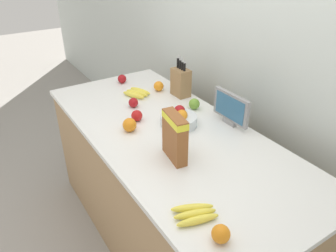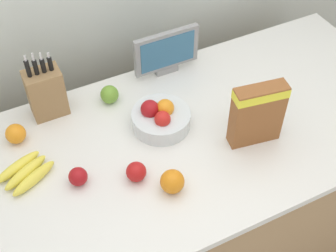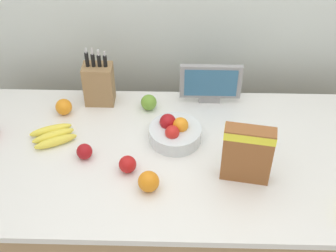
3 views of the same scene
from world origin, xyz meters
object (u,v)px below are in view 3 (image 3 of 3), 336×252
(orange_front_right, at_px, (149,182))
(orange_back_center, at_px, (64,107))
(small_monitor, at_px, (211,83))
(banana_bunch_left, at_px, (53,136))
(apple_rightmost, at_px, (84,152))
(fruit_bowl, at_px, (175,132))
(knife_block, at_px, (99,84))
(apple_by_knife_block, at_px, (128,164))
(cereal_box, at_px, (248,152))
(apple_near_bananas, at_px, (149,102))

(orange_front_right, bearing_deg, orange_back_center, 132.52)
(small_monitor, distance_m, orange_back_center, 0.70)
(small_monitor, xyz_separation_m, banana_bunch_left, (-0.70, -0.29, -0.09))
(orange_back_center, bearing_deg, small_monitor, 8.88)
(apple_rightmost, xyz_separation_m, orange_back_center, (-0.15, 0.29, 0.00))
(apple_rightmost, distance_m, orange_back_center, 0.33)
(small_monitor, bearing_deg, fruit_bowl, -120.64)
(knife_block, height_order, orange_front_right, knife_block)
(small_monitor, xyz_separation_m, apple_by_knife_block, (-0.36, -0.47, -0.08))
(cereal_box, xyz_separation_m, fruit_bowl, (-0.29, 0.22, -0.10))
(small_monitor, height_order, fruit_bowl, small_monitor)
(fruit_bowl, height_order, orange_back_center, fruit_bowl)
(apple_near_bananas, xyz_separation_m, orange_back_center, (-0.40, -0.05, 0.00))
(fruit_bowl, distance_m, orange_front_right, 0.31)
(banana_bunch_left, height_order, apple_rightmost, apple_rightmost)
(cereal_box, distance_m, orange_back_center, 0.91)
(orange_front_right, bearing_deg, small_monitor, 65.35)
(knife_block, distance_m, apple_rightmost, 0.40)
(knife_block, bearing_deg, banana_bunch_left, -121.69)
(fruit_bowl, bearing_deg, orange_front_right, -108.42)
(banana_bunch_left, bearing_deg, apple_by_knife_block, -27.91)
(cereal_box, relative_size, orange_back_center, 3.36)
(knife_block, relative_size, apple_by_knife_block, 4.16)
(knife_block, distance_m, small_monitor, 0.53)
(small_monitor, height_order, apple_by_knife_block, small_monitor)
(apple_by_knife_block, xyz_separation_m, orange_back_center, (-0.33, 0.37, 0.00))
(fruit_bowl, bearing_deg, apple_by_knife_block, -134.08)
(apple_by_knife_block, bearing_deg, orange_front_right, -46.83)
(knife_block, relative_size, banana_bunch_left, 1.33)
(banana_bunch_left, height_order, orange_front_right, orange_front_right)
(apple_rightmost, bearing_deg, apple_by_knife_block, -21.12)
(small_monitor, bearing_deg, orange_front_right, -114.65)
(fruit_bowl, relative_size, banana_bunch_left, 1.02)
(apple_near_bananas, xyz_separation_m, orange_front_right, (0.03, -0.51, 0.00))
(orange_back_center, bearing_deg, orange_front_right, -47.48)
(banana_bunch_left, height_order, apple_by_knife_block, apple_by_knife_block)
(knife_block, height_order, orange_back_center, knife_block)
(banana_bunch_left, xyz_separation_m, apple_rightmost, (0.16, -0.11, 0.01))
(banana_bunch_left, bearing_deg, apple_rightmost, -35.01)
(apple_by_knife_block, relative_size, orange_back_center, 0.94)
(fruit_bowl, distance_m, banana_bunch_left, 0.54)
(banana_bunch_left, bearing_deg, small_monitor, 22.43)
(fruit_bowl, relative_size, apple_near_bananas, 3.05)
(knife_block, height_order, apple_near_bananas, knife_block)
(apple_by_knife_block, relative_size, orange_front_right, 0.85)
(knife_block, height_order, apple_rightmost, knife_block)
(small_monitor, bearing_deg, cereal_box, -76.42)
(fruit_bowl, xyz_separation_m, apple_rightmost, (-0.38, -0.12, -0.01))
(small_monitor, relative_size, apple_near_bananas, 3.87)
(cereal_box, relative_size, fruit_bowl, 1.12)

